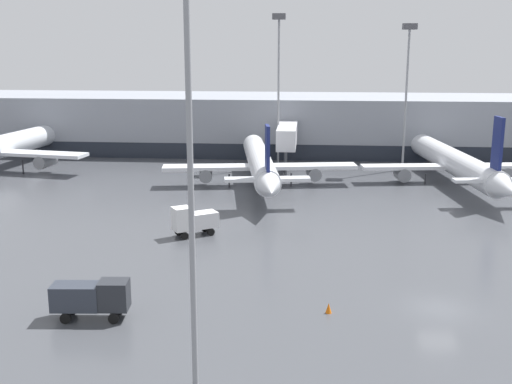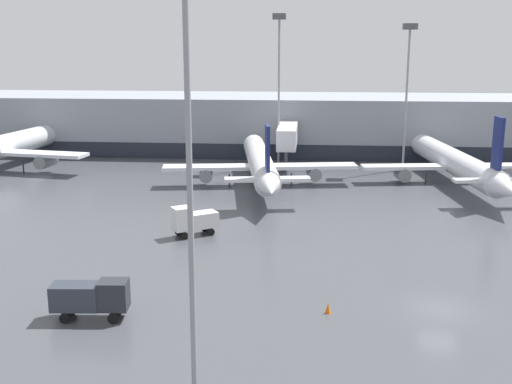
# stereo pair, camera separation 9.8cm
# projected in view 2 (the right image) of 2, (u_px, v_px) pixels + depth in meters

# --- Properties ---
(ground_plane) EXTENTS (320.00, 320.00, 0.00)m
(ground_plane) POSITION_uv_depth(u_px,v_px,m) (439.00, 309.00, 43.26)
(ground_plane) COLOR #424449
(terminal_building) EXTENTS (160.00, 29.77, 9.00)m
(terminal_building) POSITION_uv_depth(u_px,v_px,m) (367.00, 125.00, 102.19)
(terminal_building) COLOR gray
(terminal_building) RESTS_ON ground_plane
(parked_jet_0) EXTENTS (24.09, 33.54, 9.01)m
(parked_jet_0) POSITION_uv_depth(u_px,v_px,m) (260.00, 163.00, 79.10)
(parked_jet_0) COLOR silver
(parked_jet_0) RESTS_ON ground_plane
(parked_jet_1) EXTENTS (23.60, 36.66, 9.80)m
(parked_jet_1) POSITION_uv_depth(u_px,v_px,m) (454.00, 162.00, 81.09)
(parked_jet_1) COLOR silver
(parked_jet_1) RESTS_ON ground_plane
(service_truck_0) EXTENTS (5.05, 1.99, 2.60)m
(service_truck_0) POSITION_uv_depth(u_px,v_px,m) (91.00, 296.00, 41.38)
(service_truck_0) COLOR #2D333D
(service_truck_0) RESTS_ON ground_plane
(service_truck_1) EXTENTS (4.37, 3.57, 2.84)m
(service_truck_1) POSITION_uv_depth(u_px,v_px,m) (193.00, 220.00, 59.06)
(service_truck_1) COLOR silver
(service_truck_1) RESTS_ON ground_plane
(traffic_cone_2) EXTENTS (0.41, 0.41, 0.70)m
(traffic_cone_2) POSITION_uv_depth(u_px,v_px,m) (328.00, 308.00, 42.50)
(traffic_cone_2) COLOR orange
(traffic_cone_2) RESTS_ON ground_plane
(apron_light_mast_1) EXTENTS (1.80, 1.80, 22.38)m
(apron_light_mast_1) POSITION_uv_depth(u_px,v_px,m) (186.00, 51.00, 29.41)
(apron_light_mast_1) COLOR gray
(apron_light_mast_1) RESTS_ON ground_plane
(apron_light_mast_2) EXTENTS (1.80, 1.80, 21.19)m
(apron_light_mast_2) POSITION_uv_depth(u_px,v_px,m) (279.00, 49.00, 88.07)
(apron_light_mast_2) COLOR gray
(apron_light_mast_2) RESTS_ON ground_plane
(apron_light_mast_3) EXTENTS (1.80, 1.80, 19.82)m
(apron_light_mast_3) POSITION_uv_depth(u_px,v_px,m) (409.00, 57.00, 85.95)
(apron_light_mast_3) COLOR gray
(apron_light_mast_3) RESTS_ON ground_plane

